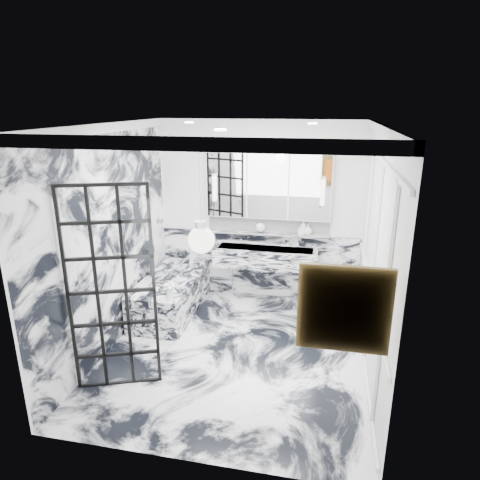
% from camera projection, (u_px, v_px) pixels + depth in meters
% --- Properties ---
extents(floor, '(3.60, 3.60, 0.00)m').
position_uv_depth(floor, '(235.00, 351.00, 5.46)').
color(floor, white).
rests_on(floor, ground).
extents(ceiling, '(3.60, 3.60, 0.00)m').
position_uv_depth(ceiling, '(234.00, 125.00, 4.60)').
color(ceiling, white).
rests_on(ceiling, wall_back).
extents(wall_back, '(3.60, 0.00, 3.60)m').
position_uv_depth(wall_back, '(259.00, 211.00, 6.71)').
color(wall_back, white).
rests_on(wall_back, floor).
extents(wall_front, '(3.60, 0.00, 3.60)m').
position_uv_depth(wall_front, '(185.00, 320.00, 3.35)').
color(wall_front, white).
rests_on(wall_front, floor).
extents(wall_left, '(0.00, 3.60, 3.60)m').
position_uv_depth(wall_left, '(109.00, 239.00, 5.34)').
color(wall_left, white).
rests_on(wall_left, floor).
extents(wall_right, '(0.00, 3.60, 3.60)m').
position_uv_depth(wall_right, '(376.00, 257.00, 4.72)').
color(wall_right, white).
rests_on(wall_right, floor).
extents(marble_clad_back, '(3.18, 0.05, 1.05)m').
position_uv_depth(marble_clad_back, '(258.00, 264.00, 6.95)').
color(marble_clad_back, white).
rests_on(marble_clad_back, floor).
extents(marble_clad_left, '(0.02, 3.56, 2.68)m').
position_uv_depth(marble_clad_left, '(111.00, 244.00, 5.35)').
color(marble_clad_left, white).
rests_on(marble_clad_left, floor).
extents(panel_molding, '(0.03, 3.40, 2.30)m').
position_uv_depth(panel_molding, '(373.00, 265.00, 4.76)').
color(panel_molding, white).
rests_on(panel_molding, floor).
extents(soap_bottle_a, '(0.11, 0.11, 0.23)m').
position_uv_depth(soap_bottle_a, '(303.00, 227.00, 6.55)').
color(soap_bottle_a, '#8C5919').
rests_on(soap_bottle_a, ledge).
extents(soap_bottle_b, '(0.09, 0.09, 0.15)m').
position_uv_depth(soap_bottle_b, '(301.00, 230.00, 6.57)').
color(soap_bottle_b, '#4C4C51').
rests_on(soap_bottle_b, ledge).
extents(soap_bottle_c, '(0.14, 0.14, 0.17)m').
position_uv_depth(soap_bottle_c, '(308.00, 230.00, 6.54)').
color(soap_bottle_c, silver).
rests_on(soap_bottle_c, ledge).
extents(face_pot, '(0.15, 0.15, 0.15)m').
position_uv_depth(face_pot, '(260.00, 227.00, 6.69)').
color(face_pot, white).
rests_on(face_pot, ledge).
extents(amber_bottle, '(0.04, 0.04, 0.10)m').
position_uv_depth(amber_bottle, '(302.00, 231.00, 6.57)').
color(amber_bottle, '#8C5919').
rests_on(amber_bottle, ledge).
extents(flower_vase, '(0.08, 0.08, 0.12)m').
position_uv_depth(flower_vase, '(170.00, 296.00, 5.61)').
color(flower_vase, silver).
rests_on(flower_vase, bathtub).
extents(crittall_door, '(0.84, 0.34, 2.27)m').
position_uv_depth(crittall_door, '(112.00, 292.00, 4.49)').
color(crittall_door, black).
rests_on(crittall_door, floor).
extents(artwork, '(0.57, 0.06, 0.57)m').
position_uv_depth(artwork, '(344.00, 309.00, 3.10)').
color(artwork, '#D95316').
rests_on(artwork, wall_front).
extents(pendant_light, '(0.23, 0.23, 0.23)m').
position_uv_depth(pendant_light, '(201.00, 240.00, 3.63)').
color(pendant_light, white).
rests_on(pendant_light, ceiling).
extents(trough_sink, '(1.60, 0.45, 0.30)m').
position_uv_depth(trough_sink, '(265.00, 257.00, 6.66)').
color(trough_sink, silver).
rests_on(trough_sink, wall_back).
extents(ledge, '(1.90, 0.14, 0.04)m').
position_uv_depth(ledge, '(267.00, 233.00, 6.71)').
color(ledge, silver).
rests_on(ledge, wall_back).
extents(subway_tile, '(1.90, 0.03, 0.23)m').
position_uv_depth(subway_tile, '(268.00, 224.00, 6.72)').
color(subway_tile, white).
rests_on(subway_tile, wall_back).
extents(mirror_cabinet, '(1.90, 0.16, 1.00)m').
position_uv_depth(mirror_cabinet, '(268.00, 186.00, 6.48)').
color(mirror_cabinet, white).
rests_on(mirror_cabinet, wall_back).
extents(sconce_left, '(0.07, 0.07, 0.40)m').
position_uv_depth(sconce_left, '(214.00, 188.00, 6.56)').
color(sconce_left, white).
rests_on(sconce_left, mirror_cabinet).
extents(sconce_right, '(0.07, 0.07, 0.40)m').
position_uv_depth(sconce_right, '(323.00, 192.00, 6.25)').
color(sconce_right, white).
rests_on(sconce_right, mirror_cabinet).
extents(bathtub, '(0.75, 1.65, 0.55)m').
position_uv_depth(bathtub, '(171.00, 294.00, 6.43)').
color(bathtub, silver).
rests_on(bathtub, floor).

